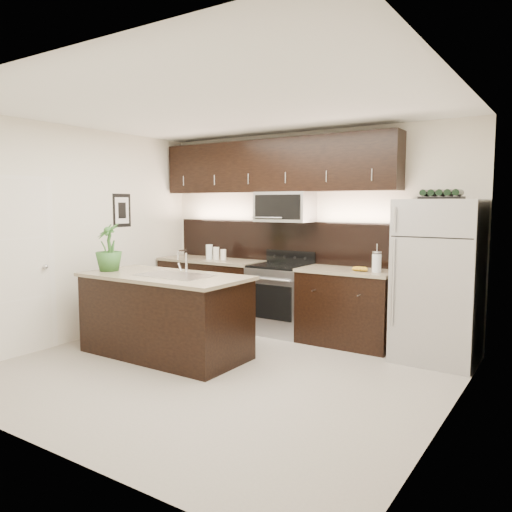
{
  "coord_description": "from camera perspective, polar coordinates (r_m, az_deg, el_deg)",
  "views": [
    {
      "loc": [
        3.09,
        -4.01,
        1.74
      ],
      "look_at": [
        0.11,
        0.55,
        1.17
      ],
      "focal_mm": 35.0,
      "sensor_mm": 36.0,
      "label": 1
    }
  ],
  "objects": [
    {
      "name": "sink_faucet",
      "position": [
        5.68,
        -9.27,
        -2.04
      ],
      "size": [
        0.84,
        0.5,
        0.28
      ],
      "color": "silver",
      "rests_on": "island"
    },
    {
      "name": "upper_fixtures",
      "position": [
        6.84,
        2.18,
        9.32
      ],
      "size": [
        3.49,
        0.4,
        1.66
      ],
      "color": "black",
      "rests_on": "counter_run"
    },
    {
      "name": "french_press",
      "position": [
        6.04,
        13.63,
        -0.66
      ],
      "size": [
        0.11,
        0.11,
        0.32
      ],
      "rotation": [
        0.0,
        0.0,
        -0.29
      ],
      "color": "silver",
      "rests_on": "counter_run"
    },
    {
      "name": "ground",
      "position": [
        5.36,
        -4.28,
        -13.0
      ],
      "size": [
        4.5,
        4.5,
        0.0
      ],
      "primitive_type": "plane",
      "color": "gray",
      "rests_on": "ground"
    },
    {
      "name": "island",
      "position": [
        5.86,
        -10.35,
        -6.63
      ],
      "size": [
        1.96,
        0.96,
        0.94
      ],
      "color": "black",
      "rests_on": "ground"
    },
    {
      "name": "room_walls",
      "position": [
        5.11,
        -5.68,
        5.44
      ],
      "size": [
        4.52,
        4.02,
        2.71
      ],
      "color": "silver",
      "rests_on": "ground"
    },
    {
      "name": "plant",
      "position": [
        6.21,
        -16.48,
        0.97
      ],
      "size": [
        0.41,
        0.41,
        0.57
      ],
      "primitive_type": "imported",
      "rotation": [
        0.0,
        0.0,
        -0.33
      ],
      "color": "#2C5C24",
      "rests_on": "island"
    },
    {
      "name": "counter_run",
      "position": [
        6.84,
        1.3,
        -4.73
      ],
      "size": [
        3.51,
        0.65,
        0.94
      ],
      "color": "black",
      "rests_on": "ground"
    },
    {
      "name": "refrigerator",
      "position": [
        5.85,
        20.11,
        -2.7
      ],
      "size": [
        0.86,
        0.78,
        1.79
      ],
      "primitive_type": "cube",
      "color": "#B2B2B7",
      "rests_on": "ground"
    },
    {
      "name": "wine_rack",
      "position": [
        5.79,
        20.44,
        6.58
      ],
      "size": [
        0.44,
        0.27,
        0.1
      ],
      "color": "black",
      "rests_on": "refrigerator"
    },
    {
      "name": "canisters",
      "position": [
        7.22,
        -4.76,
        0.35
      ],
      "size": [
        0.32,
        0.12,
        0.22
      ],
      "rotation": [
        0.0,
        0.0,
        0.12
      ],
      "color": "silver",
      "rests_on": "counter_run"
    },
    {
      "name": "bananas",
      "position": [
        6.1,
        11.4,
        -1.4
      ],
      "size": [
        0.2,
        0.16,
        0.06
      ],
      "primitive_type": "ellipsoid",
      "rotation": [
        0.0,
        0.0,
        0.06
      ],
      "color": "gold",
      "rests_on": "counter_run"
    }
  ]
}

